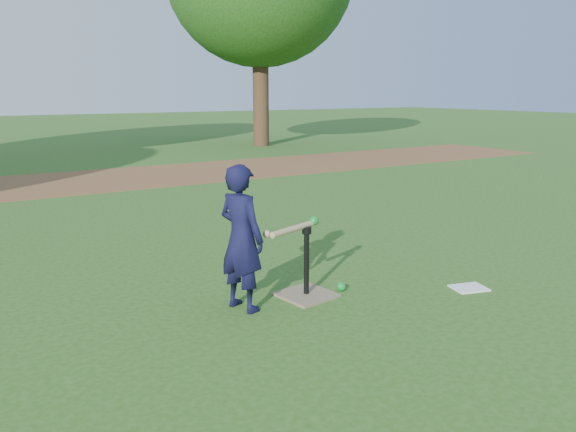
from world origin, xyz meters
TOP-DOWN VIEW (x-y plane):
  - ground at (0.00, 0.00)m, footprint 80.00×80.00m
  - dirt_strip at (0.00, 7.50)m, footprint 24.00×3.00m
  - child at (-0.28, 0.08)m, footprint 0.40×0.50m
  - wiffle_ball_ground at (0.65, -0.02)m, footprint 0.08×0.08m
  - clipboard at (1.66, -0.57)m, footprint 0.35×0.30m
  - batting_tee at (0.32, 0.04)m, footprint 0.49×0.49m
  - swing_action at (0.21, 0.03)m, footprint 0.62×0.25m

SIDE VIEW (x-z plane):
  - ground at x=0.00m, z-range 0.00..0.00m
  - dirt_strip at x=0.00m, z-range 0.00..0.01m
  - clipboard at x=1.66m, z-range 0.00..0.01m
  - wiffle_ball_ground at x=0.65m, z-range 0.00..0.08m
  - batting_tee at x=0.32m, z-range -0.20..0.42m
  - child at x=-0.28m, z-range 0.00..1.18m
  - swing_action at x=0.21m, z-range 0.58..0.67m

